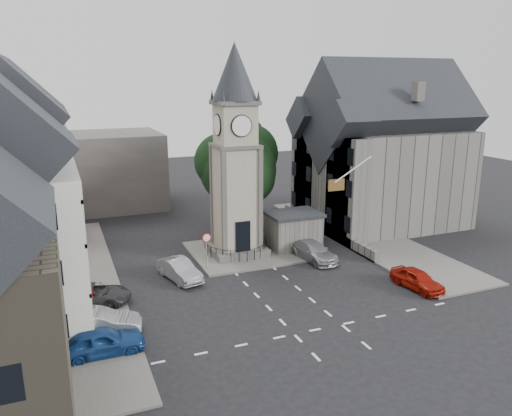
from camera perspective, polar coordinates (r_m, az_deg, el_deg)
name	(u,v)px	position (r m, az deg, el deg)	size (l,w,h in m)	color
ground	(278,292)	(33.39, 2.48, -9.54)	(120.00, 120.00, 0.00)	black
pavement_west	(73,285)	(36.32, -20.20, -8.31)	(6.00, 30.00, 0.14)	#595651
pavement_east	(363,236)	(45.50, 12.14, -3.12)	(6.00, 26.00, 0.14)	#595651
central_island	(254,250)	(40.75, -0.26, -4.86)	(10.00, 8.00, 0.16)	#595651
road_markings	(318,329)	(28.99, 7.11, -13.59)	(20.00, 8.00, 0.01)	silver
clock_tower	(235,153)	(38.29, -2.36, 6.28)	(4.86, 4.86, 16.25)	#4C4944
stone_shelter	(293,230)	(41.14, 4.28, -2.56)	(4.30, 3.30, 3.08)	#595752
town_tree	(238,157)	(43.79, -2.10, 5.81)	(7.20, 7.20, 10.80)	black
warning_sign_post	(207,244)	(36.37, -5.66, -4.11)	(0.70, 0.19, 2.85)	black
terrace_pink	(20,169)	(44.35, -25.35, 4.01)	(8.10, 7.60, 12.80)	#D89694
terrace_cream	(14,189)	(36.49, -25.92, 1.94)	(8.10, 7.60, 12.80)	beige
terrace_tudor	(5,228)	(28.81, -26.72, -2.01)	(8.10, 7.60, 12.00)	silver
backdrop_west	(65,173)	(56.53, -20.98, 3.78)	(20.00, 10.00, 8.00)	#4C4944
east_building	(381,160)	(48.52, 14.09, 5.39)	(14.40, 11.40, 12.60)	#595752
east_boundary_wall	(325,229)	(45.56, 7.84, -2.40)	(0.40, 16.00, 0.90)	#595752
flagpole	(353,169)	(38.45, 11.04, 4.36)	(3.68, 0.10, 2.74)	white
car_west_blue	(101,342)	(27.25, -17.28, -14.39)	(1.74, 4.33, 1.48)	navy
car_west_silver	(98,324)	(29.03, -17.66, -12.49)	(1.62, 4.64, 1.53)	#95989D
car_west_grey	(92,295)	(32.94, -18.29, -9.40)	(2.21, 4.79, 1.33)	#2A2B2D
car_island_silver	(179,270)	(35.43, -8.77, -7.00)	(1.51, 4.33, 1.43)	#919299
car_island_east	(313,251)	(38.97, 6.56, -4.92)	(1.95, 4.80, 1.39)	gray
car_east_red	(417,279)	(35.27, 17.93, -7.75)	(1.58, 3.93, 1.34)	#9A1408
pedestrian	(317,227)	(44.29, 6.93, -2.17)	(0.70, 0.46, 1.92)	#A69C89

